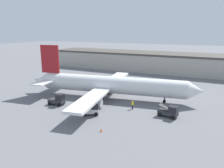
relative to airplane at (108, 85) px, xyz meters
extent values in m
plane|color=slate|center=(1.00, 0.16, -3.22)|extent=(400.00, 400.00, 0.00)
cube|color=#ADA89E|center=(-1.27, 39.37, -0.02)|extent=(81.00, 14.47, 6.40)
cube|color=#47423D|center=(-1.27, 39.37, 3.53)|extent=(81.00, 14.76, 0.70)
cylinder|color=silver|center=(1.00, 0.16, 0.03)|extent=(33.74, 9.20, 3.98)
cone|color=silver|center=(19.13, 3.04, 0.03)|extent=(3.76, 4.35, 3.90)
cone|color=silver|center=(-17.72, -2.82, 0.03)|extent=(4.92, 4.42, 3.78)
cube|color=silver|center=(-2.19, 9.49, -0.67)|extent=(6.08, 15.83, 0.50)
cube|color=silver|center=(0.87, -9.70, -0.67)|extent=(6.08, 15.83, 0.50)
cylinder|color=#ADADB2|center=(-1.82, 7.20, -2.01)|extent=(3.53, 2.38, 1.89)
cylinder|color=#ADADB2|center=(0.50, -7.41, -2.01)|extent=(3.53, 2.38, 1.89)
cube|color=maroon|center=(-14.77, -2.35, 5.46)|extent=(4.81, 1.11, 6.87)
cube|color=silver|center=(-15.46, 1.97, 0.43)|extent=(4.29, 5.28, 0.24)
cube|color=silver|center=(-14.09, -6.68, 0.43)|extent=(4.29, 5.28, 0.24)
cylinder|color=#38383D|center=(12.92, 2.06, -2.59)|extent=(0.28, 0.28, 1.26)
cylinder|color=black|center=(12.92, 2.06, -2.87)|extent=(0.75, 0.46, 0.70)
cylinder|color=#38383D|center=(-0.25, -2.66, -2.59)|extent=(0.28, 0.28, 1.26)
cylinder|color=black|center=(-0.25, -2.66, -2.77)|extent=(0.94, 0.49, 0.90)
cylinder|color=#38383D|center=(-1.07, 2.45, -2.59)|extent=(0.28, 0.28, 1.26)
cylinder|color=black|center=(-1.07, 2.45, -2.77)|extent=(0.94, 0.49, 0.90)
cylinder|color=#1E2338|center=(7.91, -4.63, -2.78)|extent=(0.29, 0.29, 0.88)
cylinder|color=yellow|center=(7.91, -4.63, -2.00)|extent=(0.40, 0.40, 0.69)
sphere|color=tan|center=(7.91, -4.63, -1.52)|extent=(0.26, 0.26, 0.26)
cube|color=#2D2D33|center=(-7.84, -9.12, -2.39)|extent=(3.51, 1.94, 0.85)
cube|color=black|center=(-6.90, -9.03, -1.36)|extent=(1.61, 1.60, 1.21)
cylinder|color=black|center=(-6.59, -9.83, -2.81)|extent=(0.84, 0.35, 0.82)
cylinder|color=black|center=(-6.74, -8.19, -2.81)|extent=(0.84, 0.35, 0.82)
cylinder|color=black|center=(-8.95, -10.04, -2.81)|extent=(0.84, 0.35, 0.82)
cylinder|color=black|center=(-9.10, -8.41, -2.81)|extent=(0.84, 0.35, 0.82)
cube|color=#2D2D33|center=(15.19, -5.62, -2.46)|extent=(3.80, 2.12, 0.76)
cube|color=black|center=(16.18, -5.80, -1.53)|extent=(1.80, 1.61, 1.09)
cube|color=#333333|center=(14.56, -5.50, -1.48)|extent=(2.38, 1.43, 0.84)
cylinder|color=black|center=(16.29, -6.58, -2.84)|extent=(0.80, 0.41, 0.76)
cylinder|color=black|center=(16.56, -5.11, -2.84)|extent=(0.80, 0.41, 0.76)
cylinder|color=black|center=(13.82, -6.13, -2.84)|extent=(0.80, 0.41, 0.76)
cylinder|color=black|center=(14.09, -4.66, -2.84)|extent=(0.80, 0.41, 0.76)
cube|color=silver|center=(1.65, -10.80, -2.43)|extent=(3.59, 3.01, 0.83)
cube|color=black|center=(2.43, -10.39, -1.42)|extent=(1.95, 2.05, 1.18)
cylinder|color=black|center=(3.03, -11.08, -2.85)|extent=(0.80, 0.59, 0.75)
cylinder|color=black|center=(2.21, -9.51, -2.85)|extent=(0.80, 0.59, 0.75)
cylinder|color=black|center=(1.08, -12.08, -2.85)|extent=(0.80, 0.59, 0.75)
cylinder|color=black|center=(0.27, -10.51, -2.85)|extent=(0.80, 0.59, 0.75)
cone|color=#EF590F|center=(6.91, -16.33, -2.95)|extent=(0.36, 0.36, 0.55)
camera|label=1|loc=(22.06, -44.32, 12.55)|focal=35.00mm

